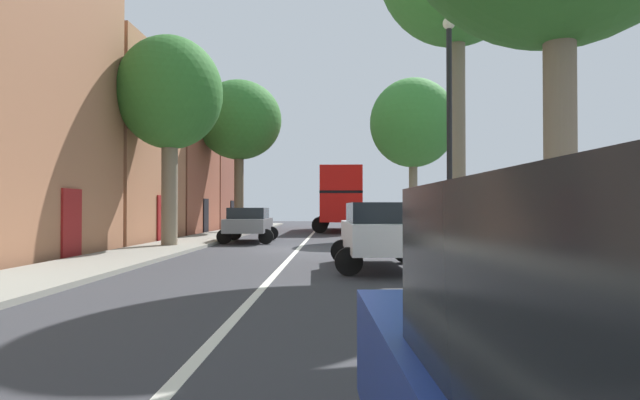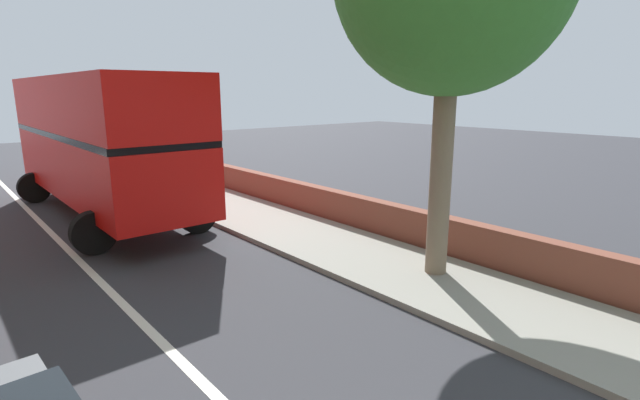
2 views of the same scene
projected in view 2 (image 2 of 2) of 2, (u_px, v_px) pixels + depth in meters
double_decker_bus at (99, 137)px, 13.73m from camera, size 3.56×10.03×4.06m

